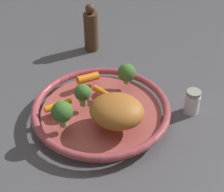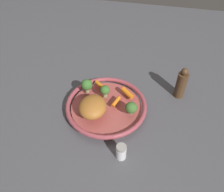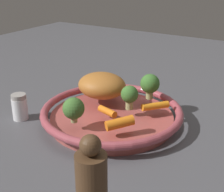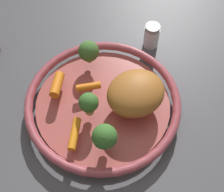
{
  "view_description": "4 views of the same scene",
  "coord_description": "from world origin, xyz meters",
  "px_view_note": "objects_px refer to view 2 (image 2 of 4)",
  "views": [
    {
      "loc": [
        -0.58,
        -0.24,
        0.57
      ],
      "look_at": [
        0.01,
        -0.02,
        0.06
      ],
      "focal_mm": 54.74,
      "sensor_mm": 36.0,
      "label": 1
    },
    {
      "loc": [
        0.15,
        -0.64,
        0.77
      ],
      "look_at": [
        0.02,
        0.02,
        0.07
      ],
      "focal_mm": 38.11,
      "sensor_mm": 36.0,
      "label": 2
    },
    {
      "loc": [
        0.59,
        0.37,
        0.36
      ],
      "look_at": [
        -0.01,
        -0.0,
        0.07
      ],
      "focal_mm": 51.94,
      "sensor_mm": 36.0,
      "label": 3
    },
    {
      "loc": [
        -0.31,
        0.17,
        0.59
      ],
      "look_at": [
        -0.02,
        -0.01,
        0.07
      ],
      "focal_mm": 49.48,
      "sensor_mm": 36.0,
      "label": 4
    }
  ],
  "objects_px": {
    "baby_carrot_right": "(127,93)",
    "baby_carrot_back": "(116,102)",
    "salt_shaker": "(121,152)",
    "roast_chicken_piece": "(93,107)",
    "pepper_mill": "(181,84)",
    "broccoli_floret_edge": "(87,85)",
    "serving_bowl": "(106,107)",
    "baby_carrot_center": "(101,86)",
    "broccoli_floret_mid": "(105,90)",
    "broccoli_floret_large": "(131,108)"
  },
  "relations": [
    {
      "from": "baby_carrot_right",
      "to": "baby_carrot_back",
      "type": "bearing_deg",
      "value": -125.42
    },
    {
      "from": "baby_carrot_back",
      "to": "salt_shaker",
      "type": "relative_size",
      "value": 0.81
    },
    {
      "from": "roast_chicken_piece",
      "to": "pepper_mill",
      "type": "height_order",
      "value": "pepper_mill"
    },
    {
      "from": "baby_carrot_right",
      "to": "broccoli_floret_edge",
      "type": "xyz_separation_m",
      "value": [
        -0.17,
        -0.01,
        0.03
      ]
    },
    {
      "from": "serving_bowl",
      "to": "roast_chicken_piece",
      "type": "relative_size",
      "value": 2.73
    },
    {
      "from": "pepper_mill",
      "to": "roast_chicken_piece",
      "type": "bearing_deg",
      "value": -148.82
    },
    {
      "from": "baby_carrot_center",
      "to": "broccoli_floret_mid",
      "type": "distance_m",
      "value": 0.07
    },
    {
      "from": "baby_carrot_right",
      "to": "broccoli_floret_mid",
      "type": "distance_m",
      "value": 0.1
    },
    {
      "from": "baby_carrot_back",
      "to": "salt_shaker",
      "type": "xyz_separation_m",
      "value": [
        0.06,
        -0.22,
        -0.02
      ]
    },
    {
      "from": "baby_carrot_right",
      "to": "baby_carrot_back",
      "type": "relative_size",
      "value": 1.13
    },
    {
      "from": "broccoli_floret_mid",
      "to": "pepper_mill",
      "type": "bearing_deg",
      "value": 19.58
    },
    {
      "from": "broccoli_floret_large",
      "to": "salt_shaker",
      "type": "xyz_separation_m",
      "value": [
        -0.01,
        -0.17,
        -0.04
      ]
    },
    {
      "from": "serving_bowl",
      "to": "pepper_mill",
      "type": "xyz_separation_m",
      "value": [
        0.3,
        0.15,
        0.05
      ]
    },
    {
      "from": "roast_chicken_piece",
      "to": "baby_carrot_right",
      "type": "xyz_separation_m",
      "value": [
        0.12,
        0.12,
        -0.02
      ]
    },
    {
      "from": "baby_carrot_back",
      "to": "salt_shaker",
      "type": "bearing_deg",
      "value": -74.44
    },
    {
      "from": "roast_chicken_piece",
      "to": "pepper_mill",
      "type": "relative_size",
      "value": 0.81
    },
    {
      "from": "broccoli_floret_edge",
      "to": "roast_chicken_piece",
      "type": "bearing_deg",
      "value": -63.68
    },
    {
      "from": "baby_carrot_center",
      "to": "pepper_mill",
      "type": "bearing_deg",
      "value": 9.73
    },
    {
      "from": "baby_carrot_back",
      "to": "broccoli_floret_large",
      "type": "height_order",
      "value": "broccoli_floret_large"
    },
    {
      "from": "baby_carrot_back",
      "to": "serving_bowl",
      "type": "bearing_deg",
      "value": -162.36
    },
    {
      "from": "serving_bowl",
      "to": "baby_carrot_back",
      "type": "relative_size",
      "value": 6.4
    },
    {
      "from": "serving_bowl",
      "to": "broccoli_floret_edge",
      "type": "distance_m",
      "value": 0.12
    },
    {
      "from": "baby_carrot_center",
      "to": "broccoli_floret_edge",
      "type": "height_order",
      "value": "broccoli_floret_edge"
    },
    {
      "from": "broccoli_floret_edge",
      "to": "broccoli_floret_mid",
      "type": "distance_m",
      "value": 0.08
    },
    {
      "from": "roast_chicken_piece",
      "to": "broccoli_floret_edge",
      "type": "xyz_separation_m",
      "value": [
        -0.05,
        0.11,
        0.01
      ]
    },
    {
      "from": "roast_chicken_piece",
      "to": "baby_carrot_right",
      "type": "relative_size",
      "value": 2.08
    },
    {
      "from": "baby_carrot_back",
      "to": "pepper_mill",
      "type": "height_order",
      "value": "pepper_mill"
    },
    {
      "from": "salt_shaker",
      "to": "serving_bowl",
      "type": "bearing_deg",
      "value": 115.88
    },
    {
      "from": "baby_carrot_back",
      "to": "roast_chicken_piece",
      "type": "bearing_deg",
      "value": -140.14
    },
    {
      "from": "roast_chicken_piece",
      "to": "pepper_mill",
      "type": "distance_m",
      "value": 0.4
    },
    {
      "from": "serving_bowl",
      "to": "broccoli_floret_large",
      "type": "xyz_separation_m",
      "value": [
        0.11,
        -0.03,
        0.05
      ]
    },
    {
      "from": "broccoli_floret_mid",
      "to": "broccoli_floret_large",
      "type": "distance_m",
      "value": 0.14
    },
    {
      "from": "pepper_mill",
      "to": "broccoli_floret_large",
      "type": "bearing_deg",
      "value": -136.7
    },
    {
      "from": "roast_chicken_piece",
      "to": "broccoli_floret_edge",
      "type": "distance_m",
      "value": 0.12
    },
    {
      "from": "roast_chicken_piece",
      "to": "broccoli_floret_edge",
      "type": "relative_size",
      "value": 1.92
    },
    {
      "from": "broccoli_floret_mid",
      "to": "baby_carrot_right",
      "type": "bearing_deg",
      "value": 16.83
    },
    {
      "from": "broccoli_floret_large",
      "to": "pepper_mill",
      "type": "height_order",
      "value": "pepper_mill"
    },
    {
      "from": "serving_bowl",
      "to": "broccoli_floret_large",
      "type": "bearing_deg",
      "value": -15.46
    },
    {
      "from": "roast_chicken_piece",
      "to": "baby_carrot_center",
      "type": "xyz_separation_m",
      "value": [
        -0.0,
        0.15,
        -0.02
      ]
    },
    {
      "from": "roast_chicken_piece",
      "to": "broccoli_floret_edge",
      "type": "bearing_deg",
      "value": 116.32
    },
    {
      "from": "serving_bowl",
      "to": "salt_shaker",
      "type": "height_order",
      "value": "salt_shaker"
    },
    {
      "from": "baby_carrot_center",
      "to": "baby_carrot_right",
      "type": "bearing_deg",
      "value": -11.29
    },
    {
      "from": "baby_carrot_center",
      "to": "salt_shaker",
      "type": "xyz_separation_m",
      "value": [
        0.14,
        -0.3,
        -0.02
      ]
    },
    {
      "from": "broccoli_floret_large",
      "to": "broccoli_floret_edge",
      "type": "bearing_deg",
      "value": 157.78
    },
    {
      "from": "baby_carrot_back",
      "to": "broccoli_floret_edge",
      "type": "relative_size",
      "value": 0.82
    },
    {
      "from": "broccoli_floret_mid",
      "to": "baby_carrot_center",
      "type": "bearing_deg",
      "value": 120.61
    },
    {
      "from": "baby_carrot_right",
      "to": "broccoli_floret_mid",
      "type": "xyz_separation_m",
      "value": [
        -0.09,
        -0.03,
        0.02
      ]
    },
    {
      "from": "broccoli_floret_edge",
      "to": "broccoli_floret_mid",
      "type": "bearing_deg",
      "value": -9.05
    },
    {
      "from": "baby_carrot_right",
      "to": "baby_carrot_back",
      "type": "xyz_separation_m",
      "value": [
        -0.04,
        -0.06,
        -0.0
      ]
    },
    {
      "from": "roast_chicken_piece",
      "to": "baby_carrot_center",
      "type": "bearing_deg",
      "value": 91.07
    }
  ]
}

